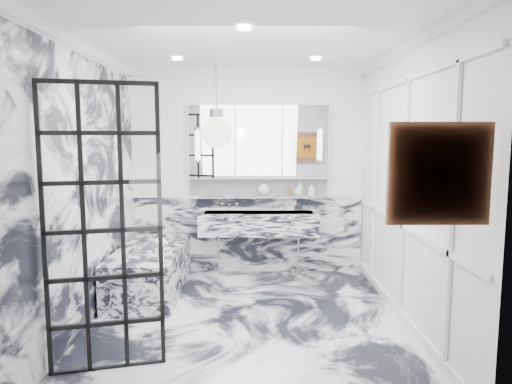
{
  "coord_description": "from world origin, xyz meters",
  "views": [
    {
      "loc": [
        0.07,
        -4.5,
        1.89
      ],
      "look_at": [
        0.11,
        0.5,
        1.28
      ],
      "focal_mm": 32.0,
      "sensor_mm": 36.0,
      "label": 1
    }
  ],
  "objects_px": {
    "bathtub": "(151,270)",
    "mirror_cabinet": "(259,142)",
    "trough_sink": "(259,223)",
    "crittall_door": "(103,231)"
  },
  "relations": [
    {
      "from": "bathtub",
      "to": "mirror_cabinet",
      "type": "bearing_deg",
      "value": 32.06
    },
    {
      "from": "trough_sink",
      "to": "bathtub",
      "type": "height_order",
      "value": "trough_sink"
    },
    {
      "from": "trough_sink",
      "to": "mirror_cabinet",
      "type": "distance_m",
      "value": 1.1
    },
    {
      "from": "trough_sink",
      "to": "mirror_cabinet",
      "type": "relative_size",
      "value": 0.84
    },
    {
      "from": "crittall_door",
      "to": "trough_sink",
      "type": "bearing_deg",
      "value": 49.91
    },
    {
      "from": "trough_sink",
      "to": "mirror_cabinet",
      "type": "height_order",
      "value": "mirror_cabinet"
    },
    {
      "from": "trough_sink",
      "to": "mirror_cabinet",
      "type": "bearing_deg",
      "value": 90.0
    },
    {
      "from": "mirror_cabinet",
      "to": "trough_sink",
      "type": "bearing_deg",
      "value": -90.0
    },
    {
      "from": "mirror_cabinet",
      "to": "bathtub",
      "type": "xyz_separation_m",
      "value": [
        -1.32,
        -0.83,
        -1.54
      ]
    },
    {
      "from": "crittall_door",
      "to": "bathtub",
      "type": "relative_size",
      "value": 1.4
    }
  ]
}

